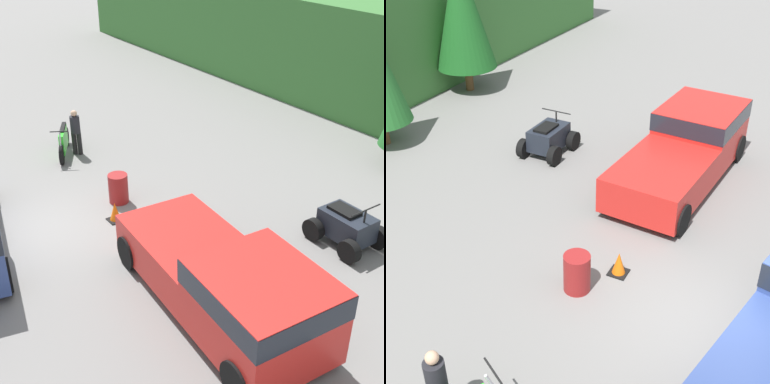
% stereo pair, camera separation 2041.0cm
% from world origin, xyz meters
% --- Properties ---
extents(ground_plane, '(80.00, 80.00, 0.00)m').
position_xyz_m(ground_plane, '(0.00, 0.00, 0.00)').
color(ground_plane, slate).
extents(tree_mid_left, '(2.36, 2.36, 5.37)m').
position_xyz_m(tree_mid_left, '(8.61, 12.18, 3.16)').
color(tree_mid_left, brown).
rests_on(tree_mid_left, ground_plane).
extents(pickup_truck_red, '(5.80, 2.69, 1.83)m').
position_xyz_m(pickup_truck_red, '(5.65, 2.21, 0.97)').
color(pickup_truck_red, red).
rests_on(pickup_truck_red, ground_plane).
extents(quad_atv, '(1.83, 1.34, 1.26)m').
position_xyz_m(quad_atv, '(5.12, 6.47, 0.49)').
color(quad_atv, black).
rests_on(quad_atv, ground_plane).
extents(traffic_cone, '(0.42, 0.42, 0.55)m').
position_xyz_m(traffic_cone, '(0.68, 2.16, 0.25)').
color(traffic_cone, black).
rests_on(traffic_cone, ground_plane).
extents(steel_barrel, '(0.58, 0.58, 0.88)m').
position_xyz_m(steel_barrel, '(-0.20, 2.75, 0.44)').
color(steel_barrel, maroon).
rests_on(steel_barrel, ground_plane).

